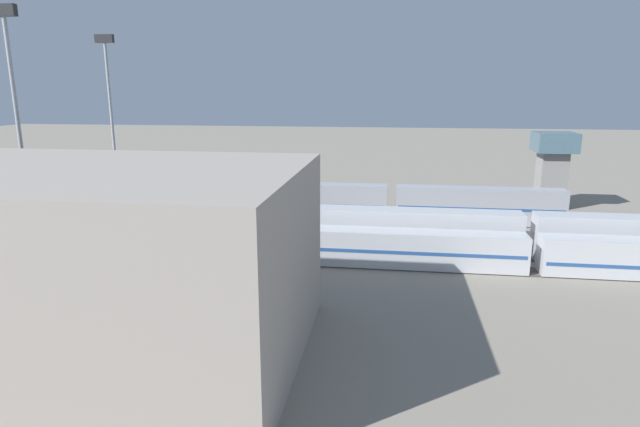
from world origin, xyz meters
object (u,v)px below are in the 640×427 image
(train_on_track_3, at_px, (417,231))
(light_mast_0, at_px, (110,100))
(light_mast_1, at_px, (15,102))
(train_on_track_0, at_px, (391,203))
(train_on_track_1, at_px, (247,209))
(maintenance_shed, at_px, (32,259))
(train_on_track_2, at_px, (150,216))
(train_on_track_4, at_px, (393,248))
(control_tower, at_px, (552,164))

(train_on_track_3, xyz_separation_m, light_mast_0, (46.24, -17.63, 14.27))
(train_on_track_3, bearing_deg, light_mast_1, 9.38)
(train_on_track_0, distance_m, light_mast_0, 45.54)
(train_on_track_1, distance_m, light_mast_0, 28.57)
(train_on_track_0, xyz_separation_m, train_on_track_1, (19.91, 5.00, -0.45))
(light_mast_1, distance_m, maintenance_shed, 26.59)
(train_on_track_2, relative_size, train_on_track_1, 4.72)
(train_on_track_4, bearing_deg, light_mast_0, -27.46)
(train_on_track_0, height_order, train_on_track_4, train_on_track_0)
(train_on_track_2, relative_size, maintenance_shed, 1.23)
(train_on_track_3, distance_m, light_mast_0, 51.50)
(control_tower, bearing_deg, train_on_track_0, 26.17)
(light_mast_0, distance_m, control_tower, 69.39)
(train_on_track_1, bearing_deg, train_on_track_0, -165.90)
(train_on_track_1, bearing_deg, control_tower, -158.97)
(train_on_track_2, relative_size, control_tower, 3.96)
(train_on_track_2, xyz_separation_m, train_on_track_1, (-11.89, -5.00, 0.14))
(light_mast_0, bearing_deg, light_mast_1, 97.51)
(train_on_track_1, bearing_deg, light_mast_0, -18.16)
(train_on_track_4, relative_size, light_mast_1, 4.27)
(train_on_track_2, bearing_deg, train_on_track_4, 162.74)
(train_on_track_3, bearing_deg, train_on_track_1, -23.52)
(train_on_track_3, bearing_deg, train_on_track_4, 61.70)
(light_mast_0, bearing_deg, train_on_track_2, 131.99)
(light_mast_1, bearing_deg, train_on_track_2, -123.83)
(train_on_track_2, distance_m, light_mast_0, 22.58)
(light_mast_1, relative_size, control_tower, 2.25)
(train_on_track_2, distance_m, light_mast_1, 21.01)
(train_on_track_3, height_order, light_mast_0, light_mast_0)
(train_on_track_2, distance_m, train_on_track_4, 33.70)
(train_on_track_2, xyz_separation_m, light_mast_1, (8.11, 12.10, 15.14))
(train_on_track_2, height_order, train_on_track_1, train_on_track_1)
(train_on_track_3, xyz_separation_m, control_tower, (-21.78, -27.21, 4.41))
(train_on_track_3, distance_m, train_on_track_1, 25.07)
(maintenance_shed, xyz_separation_m, control_tower, (-49.94, -53.73, 0.38))
(train_on_track_1, bearing_deg, train_on_track_2, 22.80)
(train_on_track_4, relative_size, train_on_track_1, 11.48)
(light_mast_0, height_order, light_mast_1, light_mast_1)
(light_mast_0, bearing_deg, train_on_track_1, 161.84)
(train_on_track_0, relative_size, light_mast_1, 1.75)
(train_on_track_3, height_order, train_on_track_4, train_on_track_3)
(train_on_track_0, relative_size, train_on_track_4, 0.41)
(train_on_track_0, distance_m, control_tower, 28.04)
(train_on_track_4, xyz_separation_m, maintenance_shed, (25.47, 21.52, 4.60))
(train_on_track_1, xyz_separation_m, control_tower, (-44.76, -17.21, 4.88))
(train_on_track_0, distance_m, light_mast_1, 47.88)
(train_on_track_0, height_order, light_mast_0, light_mast_0)
(train_on_track_3, relative_size, train_on_track_0, 2.54)
(train_on_track_2, xyz_separation_m, train_on_track_3, (-34.87, 5.00, 0.60))
(train_on_track_3, height_order, train_on_track_1, same)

